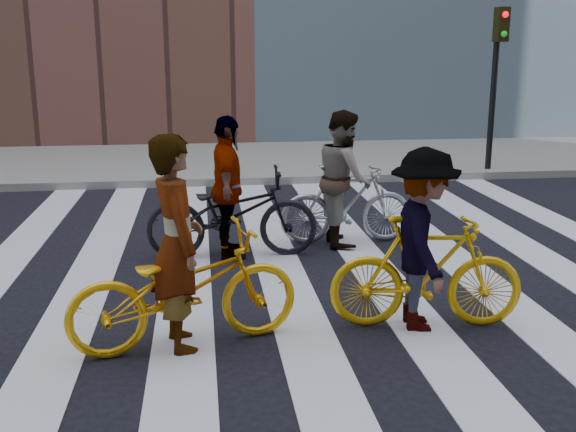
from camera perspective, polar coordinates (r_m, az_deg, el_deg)
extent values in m
plane|color=black|center=(8.16, 3.14, -4.23)|extent=(100.00, 100.00, 0.00)
cube|color=gray|center=(15.38, -1.96, 4.73)|extent=(100.00, 5.00, 0.15)
cube|color=silver|center=(8.13, -16.35, -4.81)|extent=(0.55, 10.00, 0.01)
cube|color=silver|center=(8.03, -8.55, -4.63)|extent=(0.55, 10.00, 0.01)
cube|color=silver|center=(8.08, -0.71, -4.36)|extent=(0.55, 10.00, 0.01)
cube|color=silver|center=(8.27, 6.90, -4.02)|extent=(0.55, 10.00, 0.01)
cube|color=silver|center=(8.60, 14.03, -3.63)|extent=(0.55, 10.00, 0.01)
cube|color=silver|center=(9.06, 20.54, -3.23)|extent=(0.55, 10.00, 0.01)
cylinder|color=black|center=(14.30, 16.95, 9.59)|extent=(0.12, 0.12, 3.20)
cube|color=black|center=(14.14, 17.62, 15.19)|extent=(0.22, 0.28, 0.65)
sphere|color=red|center=(14.01, 17.94, 15.92)|extent=(0.12, 0.12, 0.12)
sphere|color=#0CCC26|center=(14.00, 17.82, 14.46)|extent=(0.12, 0.12, 0.12)
imported|color=#FFB00E|center=(5.92, -8.75, -6.09)|extent=(2.13, 1.15, 1.06)
imported|color=#A4A7AE|center=(9.00, 5.00, 1.02)|extent=(1.79, 0.51, 1.07)
imported|color=#F8B50D|center=(6.38, 11.65, -4.67)|extent=(1.84, 0.72, 1.08)
imported|color=black|center=(8.39, -4.76, 0.22)|extent=(2.15, 0.80, 1.12)
imported|color=slate|center=(5.80, -9.39, -2.32)|extent=(0.59, 0.77, 1.88)
imported|color=slate|center=(8.92, 4.73, 3.24)|extent=(0.68, 0.87, 1.78)
imported|color=slate|center=(6.27, 11.36, -2.01)|extent=(0.76, 1.17, 1.70)
imported|color=slate|center=(8.32, -5.15, 2.39)|extent=(0.46, 1.05, 1.77)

